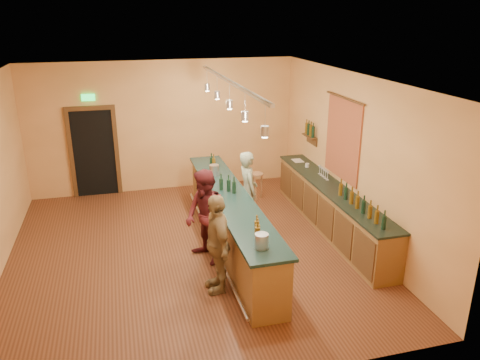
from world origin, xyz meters
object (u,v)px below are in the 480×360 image
object	(u,v)px
bartender	(248,190)
customer_b	(217,243)
back_counter	(331,208)
bar_stool	(257,179)
customer_a	(206,217)
tasting_bar	(230,217)

from	to	relation	value
bartender	customer_b	world-z (taller)	bartender
back_counter	bar_stool	size ratio (longest dim) A/B	7.05
customer_a	bar_stool	bearing A→B (deg)	124.57
tasting_bar	bar_stool	size ratio (longest dim) A/B	7.90
customer_a	bar_stool	size ratio (longest dim) A/B	2.65
back_counter	tasting_bar	world-z (taller)	tasting_bar
bartender	customer_a	xyz separation A→B (m)	(-1.10, -1.16, 0.03)
tasting_bar	back_counter	bearing A→B (deg)	4.79
tasting_bar	bartender	size ratio (longest dim) A/B	3.10
back_counter	bartender	bearing A→B (deg)	161.01
customer_b	bar_stool	world-z (taller)	customer_b
back_counter	bartender	xyz separation A→B (m)	(-1.61, 0.55, 0.34)
tasting_bar	customer_a	world-z (taller)	customer_a
bartender	customer_b	xyz separation A→B (m)	(-1.10, -2.10, -0.00)
back_counter	bar_stool	distance (m)	2.24
back_counter	bar_stool	bearing A→B (deg)	115.74
bar_stool	back_counter	bearing A→B (deg)	-64.26
bartender	customer_b	bearing A→B (deg)	150.19
customer_b	bartender	bearing A→B (deg)	150.83
bartender	customer_a	bearing A→B (deg)	134.28
customer_a	customer_b	bearing A→B (deg)	-21.97
back_counter	customer_a	bearing A→B (deg)	-167.42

